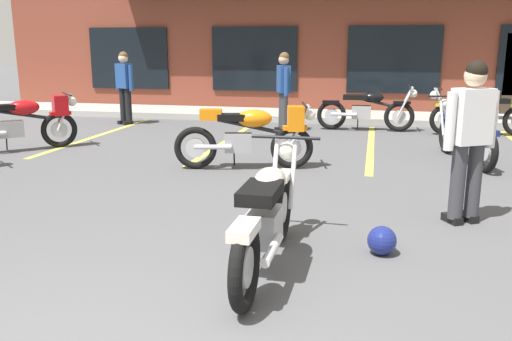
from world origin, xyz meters
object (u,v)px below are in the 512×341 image
Objects in this scene: motorcycle_black_cruiser at (251,134)px; motorcycle_blue_standard at (481,113)px; motorcycle_red_sportbike at (22,121)px; person_in_shorts_foreground at (283,87)px; motorcycle_silver_naked at (366,109)px; motorcycle_orange_scrambler at (466,133)px; motorcycle_foreground_classic at (267,215)px; person_by_back_row at (124,83)px; helmet_on_pavement at (382,241)px; person_near_building at (470,133)px.

motorcycle_black_cruiser and motorcycle_blue_standard have the same top height.
person_in_shorts_foreground is at bearing 36.94° from motorcycle_red_sportbike.
motorcycle_orange_scrambler is at bearing -61.39° from motorcycle_silver_naked.
motorcycle_foreground_classic is 1.26× the size of person_by_back_row.
motorcycle_blue_standard is 4.08m from person_in_shorts_foreground.
motorcycle_orange_scrambler is 4.12m from person_in_shorts_foreground.
person_by_back_row is 6.44× the size of helmet_on_pavement.
helmet_on_pavement is (-1.31, -4.28, -0.33)m from motorcycle_orange_scrambler.
motorcycle_foreground_classic is 7.74m from motorcycle_silver_naked.
person_near_building reaches higher than helmet_on_pavement.
person_in_shorts_foreground is at bearing -5.17° from person_by_back_row.
motorcycle_orange_scrambler is at bearing 64.86° from motorcycle_foreground_classic.
helmet_on_pavement is (1.89, -3.06, -0.40)m from motorcycle_black_cruiser.
motorcycle_black_cruiser is at bearing -111.13° from motorcycle_silver_naked.
motorcycle_red_sportbike is at bearing 160.11° from person_near_building.
helmet_on_pavement is at bearing -106.03° from motorcycle_blue_standard.
helmet_on_pavement is at bearing 28.64° from motorcycle_foreground_classic.
person_in_shorts_foreground and person_by_back_row have the same top height.
motorcycle_black_cruiser is 3.62m from helmet_on_pavement.
helmet_on_pavement is (0.94, 0.51, -0.33)m from motorcycle_foreground_classic.
person_in_shorts_foreground is (-1.08, 7.18, 0.49)m from motorcycle_foreground_classic.
motorcycle_black_cruiser is 0.99× the size of motorcycle_blue_standard.
person_in_shorts_foreground is 6.44× the size of helmet_on_pavement.
motorcycle_silver_naked is at bearing 17.17° from person_in_shorts_foreground.
motorcycle_black_cruiser is 8.01× the size of helmet_on_pavement.
motorcycle_black_cruiser is 1.01× the size of motorcycle_orange_scrambler.
helmet_on_pavement is (5.81, -7.01, -0.82)m from person_by_back_row.
person_near_building is (1.77, 1.59, 0.49)m from motorcycle_foreground_classic.
motorcycle_orange_scrambler is at bearing 72.97° from helmet_on_pavement.
helmet_on_pavement is (2.02, -6.67, -0.82)m from person_in_shorts_foreground.
person_near_building reaches higher than motorcycle_silver_naked.
motorcycle_silver_naked is at bearing 85.16° from motorcycle_foreground_classic.
motorcycle_foreground_classic is 5.29m from motorcycle_orange_scrambler.
motorcycle_blue_standard is (3.91, 3.97, -0.07)m from motorcycle_black_cruiser.
person_by_back_row is at bearing 138.25° from person_near_building.
motorcycle_blue_standard is at bearing 68.59° from motorcycle_foreground_classic.
person_by_back_row reaches higher than helmet_on_pavement.
helmet_on_pavement is at bearing -58.34° from motorcycle_black_cruiser.
motorcycle_orange_scrambler is 4.48m from helmet_on_pavement.
person_in_shorts_foreground is 1.00× the size of person_by_back_row.
motorcycle_orange_scrambler is 1.24× the size of person_near_building.
person_by_back_row is at bearing 174.83° from person_in_shorts_foreground.
person_by_back_row is at bearing 85.07° from motorcycle_red_sportbike.
motorcycle_red_sportbike is 5.14m from person_in_shorts_foreground.
motorcycle_red_sportbike is 4.26m from motorcycle_black_cruiser.
person_near_building is at bearing -62.99° from person_in_shorts_foreground.
motorcycle_orange_scrambler is at bearing -20.99° from person_by_back_row.
motorcycle_foreground_classic is at bearing -38.41° from motorcycle_red_sportbike.
motorcycle_red_sportbike and motorcycle_blue_standard have the same top height.
motorcycle_red_sportbike and motorcycle_silver_naked have the same top height.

